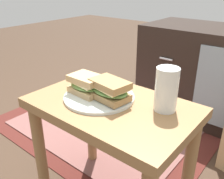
{
  "coord_description": "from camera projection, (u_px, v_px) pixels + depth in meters",
  "views": [
    {
      "loc": [
        0.47,
        -0.58,
        0.85
      ],
      "look_at": [
        0.0,
        0.0,
        0.51
      ],
      "focal_mm": 39.85,
      "sensor_mm": 36.0,
      "label": 1
    }
  ],
  "objects": [
    {
      "name": "side_table",
      "position": [
        112.0,
        126.0,
        0.88
      ],
      "size": [
        0.56,
        0.36,
        0.46
      ],
      "color": "olive",
      "rests_on": "ground"
    },
    {
      "name": "plate",
      "position": [
        98.0,
        97.0,
        0.87
      ],
      "size": [
        0.25,
        0.25,
        0.01
      ],
      "primitive_type": "cylinder",
      "color": "silver",
      "rests_on": "side_table"
    },
    {
      "name": "sandwich_front",
      "position": [
        87.0,
        84.0,
        0.87
      ],
      "size": [
        0.13,
        0.1,
        0.07
      ],
      "color": "tan",
      "rests_on": "plate"
    },
    {
      "name": "sandwich_back",
      "position": [
        110.0,
        90.0,
        0.82
      ],
      "size": [
        0.15,
        0.11,
        0.07
      ],
      "color": "#9E7A4C",
      "rests_on": "plate"
    },
    {
      "name": "tv_cabinet",
      "position": [
        221.0,
        77.0,
        1.53
      ],
      "size": [
        0.96,
        0.46,
        0.58
      ],
      "color": "black",
      "rests_on": "ground"
    },
    {
      "name": "area_rug",
      "position": [
        101.0,
        127.0,
        1.53
      ],
      "size": [
        1.25,
        0.85,
        0.01
      ],
      "color": "#4C1E19",
      "rests_on": "ground"
    },
    {
      "name": "beer_glass",
      "position": [
        166.0,
        90.0,
        0.77
      ],
      "size": [
        0.07,
        0.07,
        0.14
      ],
      "color": "silver",
      "rests_on": "side_table"
    }
  ]
}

